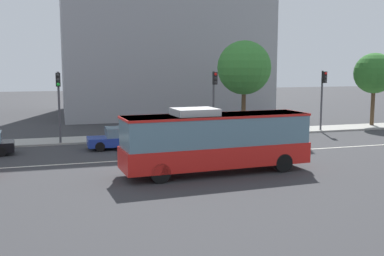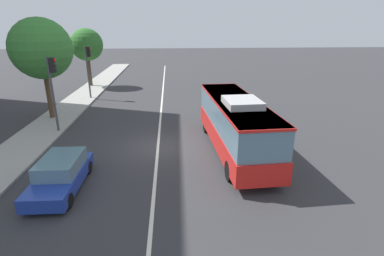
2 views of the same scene
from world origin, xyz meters
name	(u,v)px [view 2 (image 2 of 2)]	position (x,y,z in m)	size (l,w,h in m)	color
ground_plane	(158,147)	(0.00, 0.00, 0.00)	(160.00, 160.00, 0.00)	#333335
sidewalk_kerb	(20,150)	(0.00, 8.21, 0.07)	(80.00, 3.02, 0.14)	#9E9B93
lane_centre_line	(158,147)	(0.00, 0.00, 0.01)	(76.00, 0.16, 0.01)	silver
transit_bus	(235,122)	(-0.97, -4.55, 1.81)	(10.11, 2.98, 3.46)	red
sedan_blue	(61,174)	(-4.54, 4.22, 0.72)	(4.53, 1.87, 1.46)	#1E3899
traffic_light_near_corner	(88,63)	(13.01, 7.08, 3.56)	(0.34, 0.62, 5.20)	#47474C
traffic_light_far_corner	(53,82)	(3.12, 6.88, 3.56)	(0.33, 0.62, 5.20)	#47474C
street_tree_kerbside_left	(41,49)	(6.39, 8.63, 5.44)	(4.49, 4.49, 7.70)	#4C3823
street_tree_kerbside_centre	(87,45)	(19.45, 8.74, 4.90)	(3.71, 3.71, 6.78)	#4C3823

